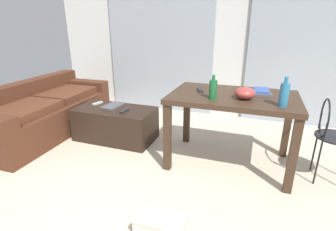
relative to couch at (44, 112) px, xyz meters
The scene contains 16 objects.
ground_plane 2.31m from the couch, ahead, with size 7.67×7.67×0.00m, color beige.
wall_back 2.96m from the couch, 35.37° to the left, with size 6.02×0.10×2.65m, color silver.
curtains 2.85m from the couch, 33.91° to the left, with size 4.11×0.03×2.21m.
couch is the anchor object (origin of this frame).
coffee_table 1.05m from the couch, ahead, with size 1.01×0.53×0.42m.
craft_table 2.53m from the couch, ahead, with size 1.25×0.81×0.76m.
wire_chair 3.41m from the couch, ahead, with size 0.36×0.37×0.81m.
bottle_near 2.41m from the couch, ahead, with size 0.07×0.07×0.23m.
bottle_far 3.01m from the couch, ahead, with size 0.08×0.08×0.26m.
bowl 2.67m from the couch, ahead, with size 0.19×0.19×0.11m, color #9E3833.
book_stack 2.81m from the couch, ahead, with size 0.21×0.27×0.04m.
tv_remote_on_table 2.21m from the couch, ahead, with size 0.05×0.15×0.03m, color #232326.
tv_remote_primary 1.23m from the couch, ahead, with size 0.04×0.17×0.03m, color #232326.
tv_remote_secondary 0.77m from the couch, 16.90° to the left, with size 0.04×0.15×0.02m, color #B7B7B2.
magazine 1.01m from the couch, ahead, with size 0.18×0.27×0.02m, color #4C4C51.
shoebox 2.51m from the couch, 28.89° to the right, with size 0.36×0.19×0.15m.
Camera 1 is at (0.47, -0.97, 1.45)m, focal length 27.49 mm.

